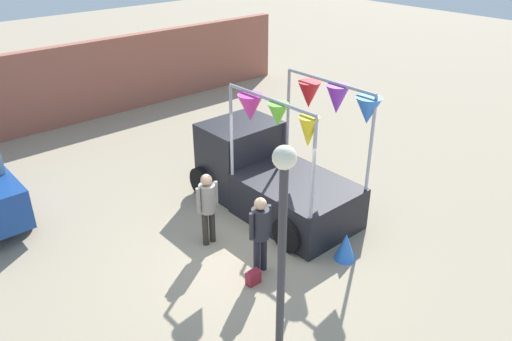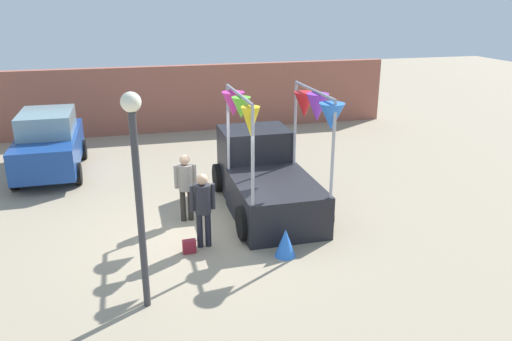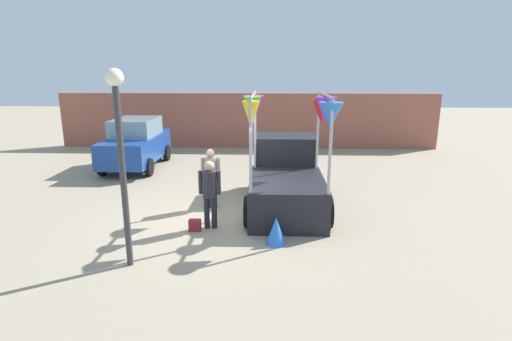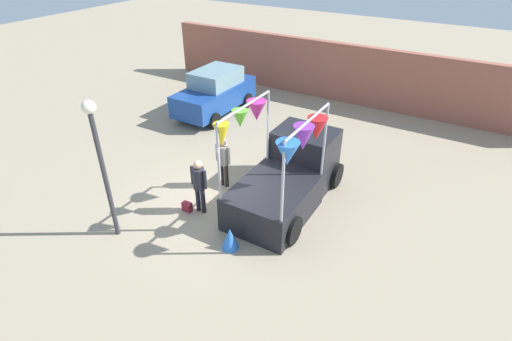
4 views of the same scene
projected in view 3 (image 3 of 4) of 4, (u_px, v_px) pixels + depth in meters
name	position (u px, v px, depth m)	size (l,w,h in m)	color
ground_plane	(227.00, 217.00, 10.35)	(60.00, 60.00, 0.00)	gray
vendor_truck	(286.00, 173.00, 11.15)	(2.39, 4.08, 3.15)	black
parked_car	(136.00, 143.00, 15.33)	(1.88, 4.00, 1.88)	navy
person_customer	(210.00, 188.00, 9.41)	(0.53, 0.34, 1.66)	black
person_vendor	(211.00, 173.00, 10.80)	(0.53, 0.34, 1.65)	#2D2823
handbag	(195.00, 225.00, 9.44)	(0.28, 0.16, 0.28)	maroon
street_lamp	(120.00, 141.00, 7.24)	(0.32, 0.32, 3.75)	#333338
brick_boundary_wall	(247.00, 121.00, 19.13)	(18.00, 0.36, 2.60)	#9E5947
folded_kite_bundle_azure	(276.00, 231.00, 8.70)	(0.44, 0.44, 0.60)	blue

